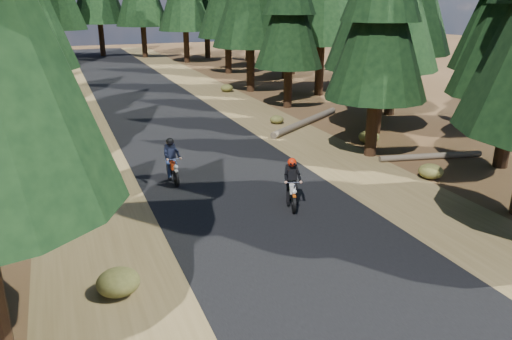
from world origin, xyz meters
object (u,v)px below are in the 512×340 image
Objects in this scene: log_near at (306,122)px; rider_lead at (292,191)px; rider_follow at (172,167)px; log_far at (431,156)px.

rider_lead is (-5.07, -8.89, 0.33)m from log_near.
rider_follow is (-7.88, -5.47, 0.34)m from log_near.
rider_lead is (-6.98, -2.14, 0.37)m from log_far.
log_near is 3.71× the size of rider_lead.
rider_lead is at bearing -151.18° from log_far.
log_far is 2.52× the size of rider_follow.
rider_follow is (-2.81, 3.41, 0.01)m from rider_lead.
log_near is 1.50× the size of log_far.
rider_follow is at bearing -31.05° from rider_lead.
log_near reaches higher than log_far.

